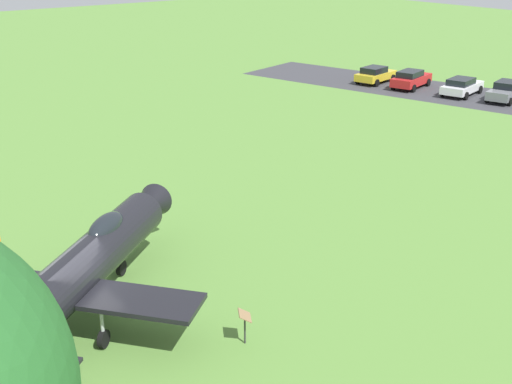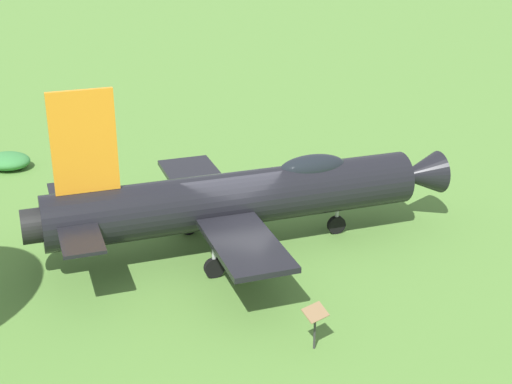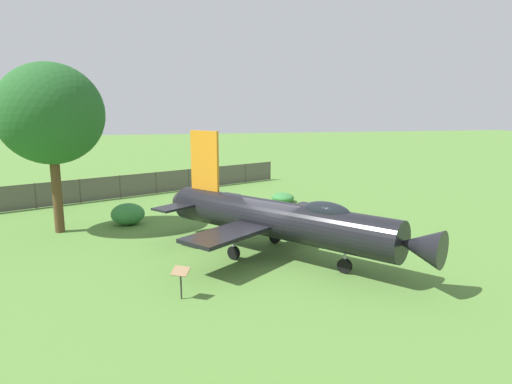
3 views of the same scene
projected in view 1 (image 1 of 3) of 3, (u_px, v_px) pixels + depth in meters
name	position (u px, v px, depth m)	size (l,w,h in m)	color
ground_plane	(78.00, 322.00, 22.63)	(200.00, 200.00, 0.00)	#568438
parking_strip	(482.00, 98.00, 53.55)	(42.64, 8.00, 0.00)	#38383D
display_jet	(78.00, 271.00, 22.33)	(10.37, 11.86, 5.46)	black
info_plaque	(245.00, 320.00, 21.14)	(0.72, 0.65, 1.14)	#333333
parked_car_gray	(505.00, 91.00, 52.32)	(2.84, 4.46, 1.52)	slate
parked_car_white	(462.00, 86.00, 54.18)	(2.98, 4.82, 1.41)	silver
parked_car_red	(411.00, 79.00, 56.73)	(3.01, 4.83, 1.50)	red
parked_car_yellow	(375.00, 74.00, 58.68)	(2.76, 4.44, 1.44)	gold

